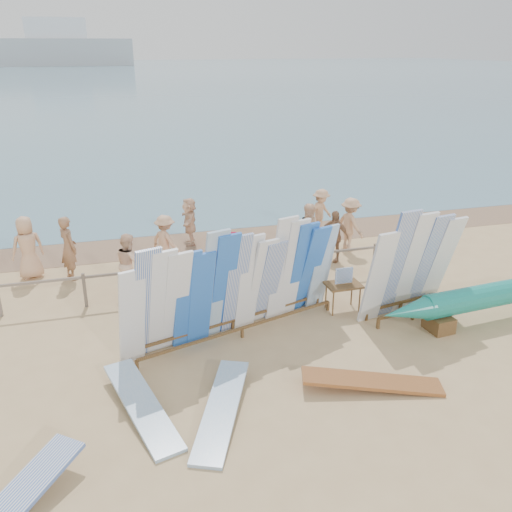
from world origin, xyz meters
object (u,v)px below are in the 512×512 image
object	(u,v)px
beachgoer_2	(129,263)
beachgoer_8	(310,233)
beachgoer_0	(28,248)
flat_board_a	(143,412)
beachgoer_9	(321,212)
main_surfboard_rack	(236,286)
beach_chair_right	(240,266)
outrigger_canoe	(504,294)
beachgoer_extra_0	(350,224)
beachgoer_5	(190,221)
beachgoer_10	(334,236)
beachgoer_3	(165,242)
side_surfboard_rack	(411,267)
stroller	(229,257)
vendor_table	(343,296)
beach_chair_left	(177,280)
flat_board_c	(371,388)
beachgoer_1	(69,248)
flat_board_b	(222,415)

from	to	relation	value
beachgoer_2	beachgoer_8	distance (m)	5.46
beachgoer_0	beachgoer_8	bearing A→B (deg)	152.17
flat_board_a	beachgoer_0	bearing A→B (deg)	94.11
beachgoer_9	main_surfboard_rack	bearing A→B (deg)	-156.40
flat_board_a	beachgoer_2	distance (m)	5.37
main_surfboard_rack	flat_board_a	bearing A→B (deg)	-151.97
main_surfboard_rack	beach_chair_right	world-z (taller)	main_surfboard_rack
beachgoer_0	outrigger_canoe	bearing A→B (deg)	131.93
beachgoer_extra_0	beachgoer_8	size ratio (longest dim) A/B	0.96
beachgoer_5	beachgoer_0	size ratio (longest dim) A/B	0.87
main_surfboard_rack	beachgoer_10	world-z (taller)	main_surfboard_rack
beachgoer_3	beachgoer_5	bearing A→B (deg)	-66.96
side_surfboard_rack	beachgoer_9	size ratio (longest dim) A/B	1.75
beachgoer_extra_0	flat_board_a	bearing A→B (deg)	117.72
beachgoer_9	beachgoer_10	bearing A→B (deg)	-132.65
beachgoer_0	beachgoer_10	xyz separation A→B (m)	(8.76, -1.12, -0.10)
stroller	beachgoer_0	distance (m)	5.62
vendor_table	stroller	world-z (taller)	vendor_table
beachgoer_3	beachgoer_2	bearing A→B (deg)	104.23
outrigger_canoe	vendor_table	bearing A→B (deg)	153.48
main_surfboard_rack	beach_chair_right	distance (m)	3.53
vendor_table	beachgoer_extra_0	world-z (taller)	beachgoer_extra_0
beachgoer_0	beachgoer_9	size ratio (longest dim) A/B	1.12
beach_chair_left	beachgoer_2	bearing A→B (deg)	-172.65
flat_board_c	beach_chair_left	world-z (taller)	beach_chair_left
beach_chair_left	beachgoer_1	xyz separation A→B (m)	(-2.78, 1.53, 0.66)
main_surfboard_rack	beachgoer_0	bearing A→B (deg)	118.80
flat_board_b	beachgoer_8	bearing A→B (deg)	81.29
outrigger_canoe	beachgoer_extra_0	world-z (taller)	beachgoer_extra_0
beachgoer_10	beachgoer_9	world-z (taller)	beachgoer_9
beach_chair_left	beachgoer_10	world-z (taller)	beachgoer_10
flat_board_c	beachgoer_extra_0	world-z (taller)	beachgoer_extra_0
vendor_table	stroller	distance (m)	3.83
beach_chair_right	beachgoer_0	xyz separation A→B (m)	(-5.74, 1.44, 0.63)
flat_board_b	beachgoer_9	world-z (taller)	beachgoer_9
main_surfboard_rack	beachgoer_9	xyz separation A→B (m)	(4.45, 6.03, -0.39)
beachgoer_0	beachgoer_10	world-z (taller)	beachgoer_0
beachgoer_8	beachgoer_10	bearing A→B (deg)	-2.01
flat_board_b	beachgoer_1	size ratio (longest dim) A/B	1.48
beachgoer_2	stroller	bearing A→B (deg)	-92.26
vendor_table	beachgoer_10	bearing A→B (deg)	70.17
outrigger_canoe	beachgoer_3	bearing A→B (deg)	138.82
beachgoer_5	beachgoer_extra_0	bearing A→B (deg)	74.78
flat_board_b	beach_chair_right	distance (m)	6.34
flat_board_b	beachgoer_9	size ratio (longest dim) A/B	1.67
beach_chair_left	beachgoer_0	world-z (taller)	beachgoer_0
beachgoer_1	beachgoer_5	xyz separation A→B (m)	(3.69, 1.94, -0.13)
beachgoer_extra_0	flat_board_b	bearing A→B (deg)	125.68
beachgoer_2	beachgoer_9	bearing A→B (deg)	-80.12
beachgoer_10	beachgoer_9	xyz separation A→B (m)	(0.55, 2.42, 0.01)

